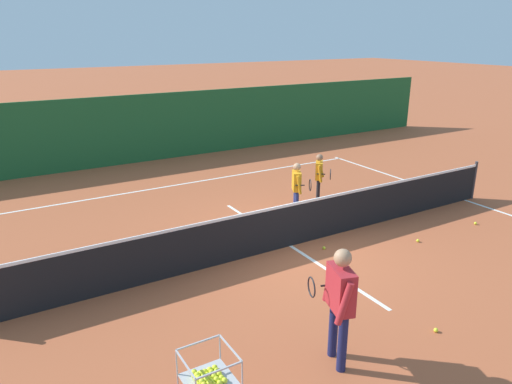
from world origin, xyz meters
name	(u,v)px	position (x,y,z in m)	size (l,w,h in m)	color
ground_plane	(290,246)	(0.00, 0.00, 0.00)	(120.00, 120.00, 0.00)	#B25633
line_baseline_far	(192,182)	(0.00, 5.29, 0.00)	(11.59, 0.08, 0.01)	white
line_sideline_east	(465,200)	(5.80, 0.00, 0.00)	(0.08, 11.00, 0.01)	white
line_service_center	(290,246)	(0.00, 0.00, 0.00)	(0.08, 5.82, 0.01)	white
tennis_net	(291,224)	(0.00, 0.00, 0.50)	(12.24, 0.08, 1.05)	#333338
instructor	(339,297)	(-1.61, -3.45, 1.03)	(0.47, 0.85, 1.72)	#191E4C
student_0	(297,185)	(1.14, 1.40, 0.82)	(0.43, 0.73, 1.36)	navy
student_1	(319,174)	(2.23, 1.92, 0.80)	(0.47, 0.71, 1.33)	black
ball_cart	(208,378)	(-3.56, -3.49, 0.59)	(0.58, 0.58, 0.90)	#B7B7BC
tennis_ball_0	(324,248)	(0.51, -0.51, 0.03)	(0.07, 0.07, 0.07)	yellow
tennis_ball_2	(436,330)	(0.16, -3.69, 0.03)	(0.07, 0.07, 0.07)	yellow
tennis_ball_3	(340,254)	(0.61, -0.91, 0.03)	(0.07, 0.07, 0.07)	yellow
tennis_ball_8	(418,241)	(2.52, -1.26, 0.03)	(0.07, 0.07, 0.07)	yellow
tennis_ball_9	(476,223)	(4.49, -1.27, 0.03)	(0.07, 0.07, 0.07)	yellow
windscreen_fence	(155,127)	(0.00, 8.50, 1.18)	(25.50, 0.08, 2.37)	#1E5B2D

